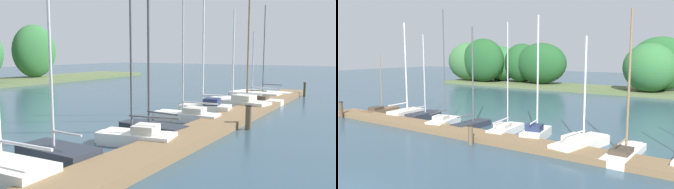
# 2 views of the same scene
# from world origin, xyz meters

# --- Properties ---
(dock_pier) EXTENTS (30.41, 1.80, 0.35)m
(dock_pier) POSITION_xyz_m (0.00, 9.96, 0.17)
(dock_pier) COLOR brown
(dock_pier) RESTS_ON ground
(far_shore) EXTENTS (57.57, 8.30, 7.34)m
(far_shore) POSITION_xyz_m (-10.64, 39.01, 3.22)
(far_shore) COLOR #56663D
(far_shore) RESTS_ON ground
(sailboat_0) EXTENTS (1.53, 3.72, 5.16)m
(sailboat_0) POSITION_xyz_m (-12.89, 11.88, 0.26)
(sailboat_0) COLOR brown
(sailboat_0) RESTS_ON ground
(sailboat_1) EXTENTS (1.50, 3.33, 7.51)m
(sailboat_1) POSITION_xyz_m (-9.88, 12.16, 0.42)
(sailboat_1) COLOR silver
(sailboat_1) RESTS_ON ground
(sailboat_2) EXTENTS (1.26, 2.86, 6.54)m
(sailboat_2) POSITION_xyz_m (-7.96, 12.33, 0.34)
(sailboat_2) COLOR #232833
(sailboat_2) RESTS_ON ground
(sailboat_3) EXTENTS (1.76, 3.30, 8.16)m
(sailboat_3) POSITION_xyz_m (-4.95, 11.43, 0.39)
(sailboat_3) COLOR white
(sailboat_3) RESTS_ON ground
(sailboat_4) EXTENTS (1.33, 3.29, 6.91)m
(sailboat_4) POSITION_xyz_m (-2.91, 12.12, 0.37)
(sailboat_4) COLOR #232833
(sailboat_4) RESTS_ON ground
(sailboat_5) EXTENTS (1.42, 3.55, 7.08)m
(sailboat_5) POSITION_xyz_m (0.04, 11.99, 0.34)
(sailboat_5) COLOR white
(sailboat_5) RESTS_ON ground
(sailboat_6) EXTENTS (1.71, 3.00, 7.38)m
(sailboat_6) POSITION_xyz_m (2.25, 11.97, 0.44)
(sailboat_6) COLOR silver
(sailboat_6) RESTS_ON ground
(sailboat_7) EXTENTS (2.06, 4.52, 6.07)m
(sailboat_7) POSITION_xyz_m (5.37, 11.36, 0.37)
(sailboat_7) COLOR silver
(sailboat_7) RESTS_ON ground
(sailboat_8) EXTENTS (1.29, 4.38, 7.31)m
(sailboat_8) POSITION_xyz_m (7.71, 11.20, 0.36)
(sailboat_8) COLOR silver
(sailboat_8) RESTS_ON ground
(mooring_piling_0) EXTENTS (0.31, 0.31, 1.31)m
(mooring_piling_0) POSITION_xyz_m (-13.72, 8.85, 0.66)
(mooring_piling_0) COLOR #4C3D28
(mooring_piling_0) RESTS_ON ground
(mooring_piling_1) EXTENTS (0.31, 0.31, 1.11)m
(mooring_piling_1) POSITION_xyz_m (-0.17, 8.64, 0.56)
(mooring_piling_1) COLOR brown
(mooring_piling_1) RESTS_ON ground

